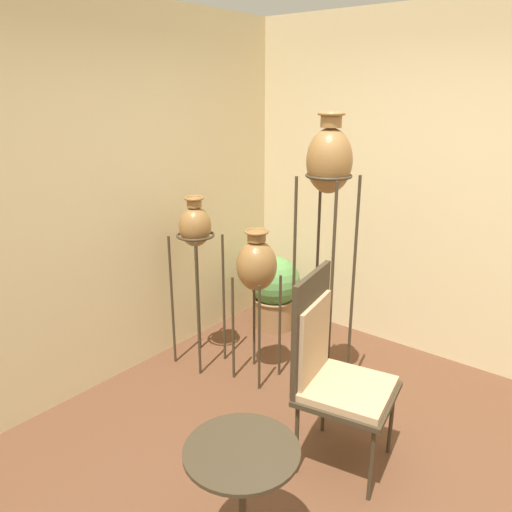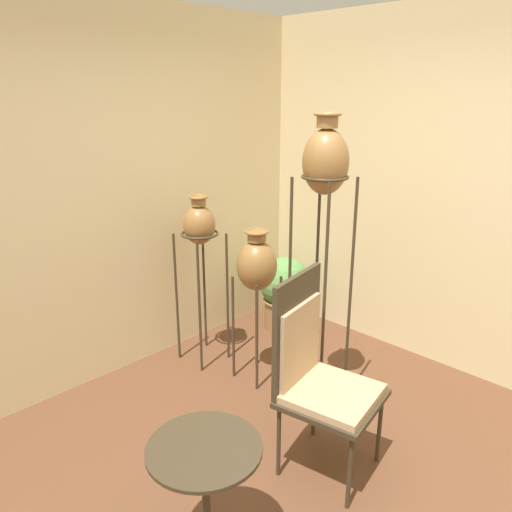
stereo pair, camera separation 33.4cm
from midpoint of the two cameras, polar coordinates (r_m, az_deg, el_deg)
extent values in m
cube|color=beige|center=(3.61, -22.00, 5.30)|extent=(7.95, 0.06, 2.70)
cube|color=beige|center=(3.93, 22.13, 6.27)|extent=(0.06, 7.95, 2.70)
cylinder|color=#382D1E|center=(3.16, 5.55, -5.84)|extent=(0.02, 0.02, 1.59)
cylinder|color=#382D1E|center=(3.38, 8.22, -4.26)|extent=(0.02, 0.02, 1.59)
cylinder|color=#382D1E|center=(3.31, 1.43, -4.59)|extent=(0.02, 0.02, 1.59)
cylinder|color=#382D1E|center=(3.52, 4.25, -3.17)|extent=(0.02, 0.02, 1.59)
torus|color=#382D1E|center=(3.12, 5.26, 9.10)|extent=(0.29, 0.29, 0.02)
ellipsoid|color=olive|center=(3.11, 5.30, 10.73)|extent=(0.28, 0.28, 0.40)
cylinder|color=olive|center=(3.09, 5.44, 15.14)|extent=(0.13, 0.13, 0.08)
torus|color=olive|center=(3.08, 5.46, 15.88)|extent=(0.17, 0.17, 0.02)
cylinder|color=#382D1E|center=(3.77, -9.20, -6.28)|extent=(0.02, 0.02, 1.06)
cylinder|color=#382D1E|center=(3.94, -6.14, -4.98)|extent=(0.02, 0.02, 1.06)
cylinder|color=#382D1E|center=(3.97, -11.97, -5.14)|extent=(0.02, 0.02, 1.06)
cylinder|color=#382D1E|center=(4.13, -8.95, -3.96)|extent=(0.02, 0.02, 1.06)
torus|color=#382D1E|center=(3.77, -9.47, 2.31)|extent=(0.29, 0.29, 0.02)
ellipsoid|color=olive|center=(3.75, -9.52, 3.30)|extent=(0.24, 0.24, 0.30)
cylinder|color=olive|center=(3.71, -9.67, 6.01)|extent=(0.11, 0.11, 0.07)
torus|color=olive|center=(3.71, -9.69, 6.50)|extent=(0.15, 0.15, 0.02)
cylinder|color=#382D1E|center=(3.59, -2.33, -9.49)|extent=(0.02, 0.02, 0.82)
cylinder|color=#382D1E|center=(3.76, 0.18, -8.12)|extent=(0.02, 0.02, 0.82)
cylinder|color=#382D1E|center=(3.74, -5.22, -8.35)|extent=(0.02, 0.02, 0.82)
cylinder|color=#382D1E|center=(3.90, -2.69, -7.10)|extent=(0.02, 0.02, 0.82)
torus|color=#382D1E|center=(3.58, -2.61, -2.39)|extent=(0.26, 0.26, 0.02)
ellipsoid|color=olive|center=(3.55, -2.63, -1.15)|extent=(0.29, 0.29, 0.37)
cylinder|color=olive|center=(3.48, -2.68, 2.22)|extent=(0.13, 0.13, 0.07)
torus|color=olive|center=(3.47, -2.69, 2.76)|extent=(0.17, 0.17, 0.02)
cylinder|color=#382D1E|center=(2.85, 9.55, -22.59)|extent=(0.02, 0.02, 0.45)
cylinder|color=#382D1E|center=(3.17, 12.17, -17.97)|extent=(0.02, 0.02, 0.45)
cylinder|color=#382D1E|center=(2.98, 1.27, -20.30)|extent=(0.02, 0.02, 0.45)
cylinder|color=#382D1E|center=(3.28, 4.75, -16.18)|extent=(0.02, 0.02, 0.45)
cube|color=#382D1E|center=(2.92, 7.12, -15.44)|extent=(0.58, 0.58, 0.03)
cube|color=tan|center=(2.90, 7.15, -14.87)|extent=(0.53, 0.54, 0.04)
cube|color=#382D1E|center=(2.82, 2.91, -8.36)|extent=(0.47, 0.12, 0.67)
cube|color=tan|center=(2.84, 3.38, -9.68)|extent=(0.40, 0.10, 0.47)
cylinder|color=#382D1E|center=(2.48, -5.91, -27.05)|extent=(0.04, 0.04, 0.62)
cylinder|color=#382D1E|center=(2.26, -6.19, -21.41)|extent=(0.50, 0.50, 0.02)
cylinder|color=olive|center=(4.63, 0.06, -6.51)|extent=(0.36, 0.36, 0.27)
torus|color=olive|center=(4.57, 0.06, -4.95)|extent=(0.39, 0.39, 0.02)
sphere|color=#568E47|center=(4.50, 0.06, -2.96)|extent=(0.46, 0.46, 0.46)
camera|label=1|loc=(0.17, -92.72, -0.91)|focal=35.00mm
camera|label=2|loc=(0.17, 87.28, 0.91)|focal=35.00mm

